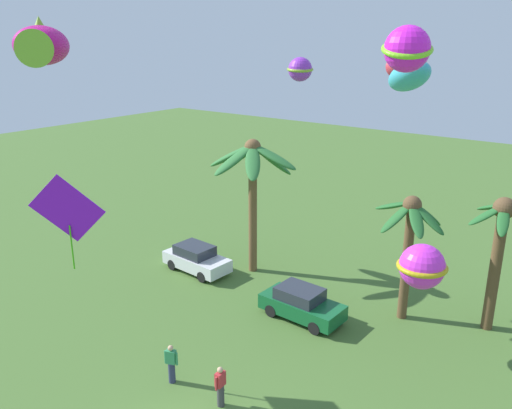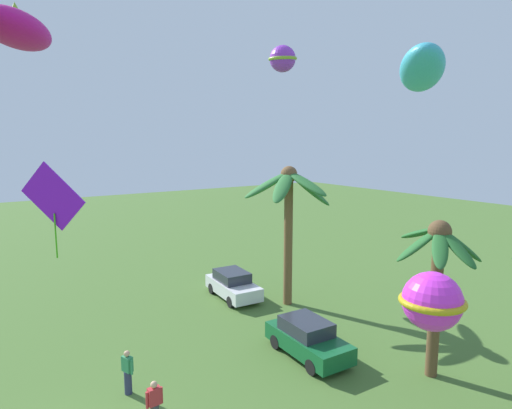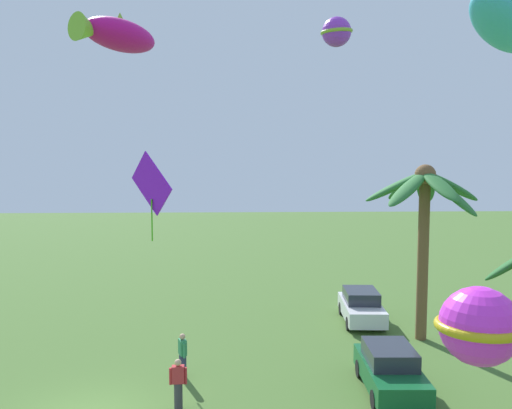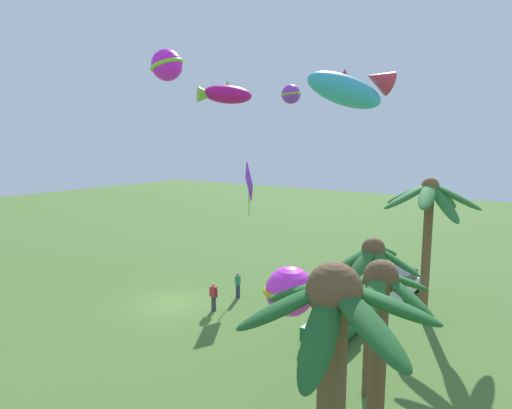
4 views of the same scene
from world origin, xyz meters
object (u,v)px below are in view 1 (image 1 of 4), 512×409
(palm_tree_2, at_px, (500,238))
(kite_fish_2, at_px, (41,45))
(spectator_0, at_px, (220,386))
(kite_fish_3, at_px, (408,74))
(palm_tree_1, at_px, (253,168))
(kite_diamond_4, at_px, (68,210))
(kite_ball_0, at_px, (300,69))
(palm_tree_3, at_px, (410,229))
(spectator_1, at_px, (171,363))
(kite_ball_1, at_px, (422,266))
(parked_car_2, at_px, (196,259))
(kite_ball_5, at_px, (407,49))
(parked_car_0, at_px, (301,304))

(palm_tree_2, xyz_separation_m, kite_fish_2, (-10.58, -13.83, 7.97))
(spectator_0, distance_m, kite_fish_3, 13.69)
(palm_tree_1, xyz_separation_m, kite_diamond_4, (0.34, -11.33, 0.76))
(kite_ball_0, bearing_deg, palm_tree_3, 61.03)
(spectator_1, distance_m, kite_diamond_4, 6.87)
(spectator_1, height_order, kite_ball_1, kite_ball_1)
(parked_car_2, distance_m, spectator_1, 9.89)
(parked_car_2, distance_m, kite_ball_0, 13.89)
(palm_tree_1, xyz_separation_m, kite_ball_5, (10.93, -7.66, 6.34))
(kite_ball_0, distance_m, kite_fish_3, 4.60)
(palm_tree_1, distance_m, kite_diamond_4, 11.36)
(spectator_0, height_order, kite_ball_5, kite_ball_5)
(palm_tree_1, xyz_separation_m, kite_fish_2, (1.56, -12.34, 6.40))
(palm_tree_3, bearing_deg, palm_tree_1, -179.40)
(parked_car_0, height_order, kite_ball_5, kite_ball_5)
(palm_tree_3, distance_m, kite_ball_5, 11.25)
(parked_car_0, bearing_deg, kite_ball_1, 4.69)
(parked_car_0, relative_size, kite_ball_1, 1.51)
(kite_ball_0, bearing_deg, parked_car_0, 114.08)
(spectator_1, bearing_deg, palm_tree_1, 110.25)
(palm_tree_2, relative_size, palm_tree_3, 1.04)
(kite_ball_5, bearing_deg, kite_fish_3, 110.65)
(palm_tree_3, bearing_deg, spectator_1, -117.27)
(spectator_0, xyz_separation_m, kite_fish_3, (2.49, 8.61, 10.35))
(spectator_0, relative_size, kite_fish_2, 0.44)
(parked_car_2, bearing_deg, kite_fish_2, -68.78)
(kite_fish_2, distance_m, kite_ball_5, 10.47)
(kite_ball_1, bearing_deg, kite_diamond_4, -137.93)
(kite_fish_2, bearing_deg, palm_tree_3, 60.04)
(parked_car_0, height_order, kite_diamond_4, kite_diamond_4)
(palm_tree_3, xyz_separation_m, kite_ball_5, (2.20, -7.75, 7.85))
(palm_tree_1, bearing_deg, kite_ball_1, -13.22)
(parked_car_2, distance_m, kite_diamond_4, 11.39)
(palm_tree_2, distance_m, kite_ball_5, 12.16)
(kite_diamond_4, height_order, kite_ball_5, kite_ball_5)
(palm_tree_1, height_order, kite_fish_3, kite_fish_3)
(palm_tree_2, distance_m, kite_fish_3, 8.18)
(kite_ball_1, distance_m, kite_fish_2, 15.62)
(parked_car_0, bearing_deg, parked_car_2, 173.67)
(kite_ball_0, xyz_separation_m, kite_fish_2, (-4.37, -7.39, 0.88))
(palm_tree_3, relative_size, parked_car_0, 1.50)
(palm_tree_3, xyz_separation_m, spectator_0, (-2.75, -9.81, -3.58))
(kite_fish_3, bearing_deg, palm_tree_3, 77.58)
(spectator_1, height_order, kite_ball_0, kite_ball_0)
(kite_fish_3, height_order, kite_ball_5, kite_ball_5)
(kite_ball_1, height_order, kite_fish_3, kite_fish_3)
(kite_ball_0, height_order, kite_ball_1, kite_ball_0)
(palm_tree_1, xyz_separation_m, parked_car_2, (-2.44, -2.01, -5.15))
(spectator_0, relative_size, spectator_1, 1.00)
(palm_tree_2, relative_size, spectator_0, 3.88)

